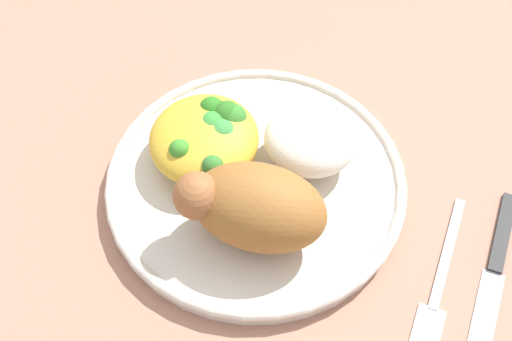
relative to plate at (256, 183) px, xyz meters
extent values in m
plane|color=#A3705A|center=(0.00, 0.00, -0.01)|extent=(2.00, 2.00, 0.00)
cylinder|color=beige|center=(0.00, 0.00, 0.00)|extent=(0.26, 0.26, 0.01)
torus|color=beige|center=(0.00, 0.00, 0.00)|extent=(0.26, 0.26, 0.01)
ellipsoid|color=#955D2A|center=(-0.02, 0.05, 0.04)|extent=(0.11, 0.07, 0.07)
sphere|color=#955931|center=(0.03, 0.06, 0.06)|extent=(0.04, 0.04, 0.04)
ellipsoid|color=white|center=(-0.04, -0.04, 0.03)|extent=(0.08, 0.07, 0.04)
ellipsoid|color=gold|center=(0.05, -0.01, 0.03)|extent=(0.09, 0.10, 0.04)
sphere|color=#34752C|center=(0.03, 0.02, 0.04)|extent=(0.02, 0.02, 0.02)
sphere|color=#398F37|center=(0.05, -0.02, 0.04)|extent=(0.03, 0.03, 0.03)
sphere|color=#2D7720|center=(0.05, -0.04, 0.04)|extent=(0.02, 0.02, 0.02)
sphere|color=#3D8B2A|center=(0.06, 0.01, 0.04)|extent=(0.02, 0.02, 0.02)
sphere|color=#377C2B|center=(0.03, -0.04, 0.04)|extent=(0.03, 0.03, 0.03)
sphere|color=#3D8F3E|center=(0.03, -0.02, 0.04)|extent=(0.03, 0.03, 0.03)
sphere|color=#2D6C21|center=(0.04, -0.04, 0.04)|extent=(0.03, 0.03, 0.03)
cube|color=silver|center=(-0.17, 0.02, -0.01)|extent=(0.02, 0.11, 0.01)
cube|color=silver|center=(-0.16, 0.09, -0.01)|extent=(0.03, 0.04, 0.00)
cube|color=black|center=(-0.21, -0.01, -0.01)|extent=(0.02, 0.08, 0.01)
cube|color=#B2B2B7|center=(-0.20, 0.08, -0.01)|extent=(0.03, 0.11, 0.00)
camera|label=1|loc=(-0.09, 0.34, 0.51)|focal=49.88mm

